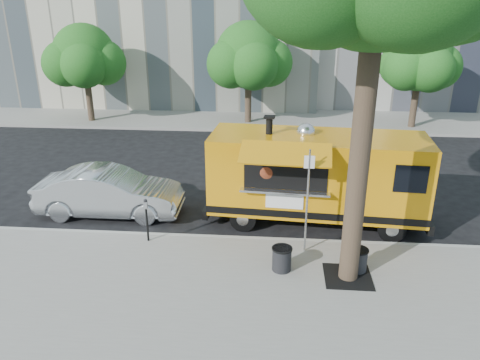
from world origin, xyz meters
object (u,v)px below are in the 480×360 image
object	(u,v)px
far_tree_b	(248,55)
sign_post	(307,195)
trash_bin_right	(358,259)
far_tree_a	(84,56)
far_tree_c	(420,60)
sedan	(110,192)
food_truck	(315,176)
parking_meter	(146,215)
trash_bin_left	(282,258)

from	to	relation	value
far_tree_b	sign_post	size ratio (longest dim) A/B	1.83
sign_post	trash_bin_right	distance (m)	2.11
far_tree_a	far_tree_c	distance (m)	18.00
sedan	food_truck	bearing A→B (deg)	-90.98
far_tree_c	food_truck	world-z (taller)	far_tree_c
sign_post	sedan	distance (m)	6.80
sedan	trash_bin_right	bearing A→B (deg)	-112.47
parking_meter	trash_bin_right	size ratio (longest dim) A/B	2.13
sedan	trash_bin_left	distance (m)	6.56
far_tree_b	sedan	distance (m)	13.02
far_tree_b	parking_meter	bearing A→B (deg)	-98.10
far_tree_a	sedan	size ratio (longest dim) A/B	1.12
far_tree_b	far_tree_c	distance (m)	9.01
trash_bin_left	parking_meter	bearing A→B (deg)	162.28
far_tree_c	trash_bin_left	size ratio (longest dim) A/B	8.01
sign_post	trash_bin_left	bearing A→B (deg)	-121.73
food_truck	trash_bin_right	size ratio (longest dim) A/B	11.28
trash_bin_right	sedan	bearing A→B (deg)	158.07
far_tree_b	parking_meter	size ratio (longest dim) A/B	4.12
far_tree_a	trash_bin_left	size ratio (longest dim) A/B	8.23
far_tree_b	sedan	world-z (taller)	far_tree_b
parking_meter	trash_bin_right	xyz separation A→B (m)	(5.88, -1.12, -0.50)
far_tree_b	trash_bin_left	xyz separation A→B (m)	(1.90, -15.30, -3.34)
far_tree_a	trash_bin_left	bearing A→B (deg)	-53.80
sedan	trash_bin_right	world-z (taller)	sedan
sedan	trash_bin_right	distance (m)	8.28
sign_post	sedan	world-z (taller)	sign_post
sign_post	trash_bin_right	bearing A→B (deg)	-34.67
sign_post	trash_bin_right	xyz separation A→B (m)	(1.33, -0.92, -1.36)
far_tree_c	trash_bin_left	xyz separation A→B (m)	(-7.10, -15.00, -3.22)
far_tree_a	far_tree_c	bearing A→B (deg)	0.32
far_tree_a	sedan	world-z (taller)	far_tree_a
far_tree_b	trash_bin_right	distance (m)	16.01
far_tree_a	sedan	xyz separation A→B (m)	(5.20, -11.68, -2.99)
far_tree_b	sedan	bearing A→B (deg)	-107.47
parking_meter	trash_bin_left	distance (m)	4.13
food_truck	sedan	bearing A→B (deg)	-176.31
far_tree_b	trash_bin_left	bearing A→B (deg)	-82.91
sedan	far_tree_c	bearing A→B (deg)	-47.92
far_tree_c	trash_bin_left	world-z (taller)	far_tree_c
parking_meter	sign_post	bearing A→B (deg)	-2.52
far_tree_a	far_tree_b	xyz separation A→B (m)	(9.00, 0.40, 0.06)
trash_bin_left	trash_bin_right	distance (m)	1.98
food_truck	trash_bin_right	xyz separation A→B (m)	(0.96, -3.04, -1.13)
food_truck	trash_bin_right	bearing A→B (deg)	-68.38
far_tree_b	trash_bin_right	size ratio (longest dim) A/B	8.77
parking_meter	trash_bin_right	distance (m)	6.00
parking_meter	far_tree_a	bearing A→B (deg)	117.15
sign_post	food_truck	distance (m)	2.17
parking_meter	trash_bin_left	size ratio (longest dim) A/B	2.05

